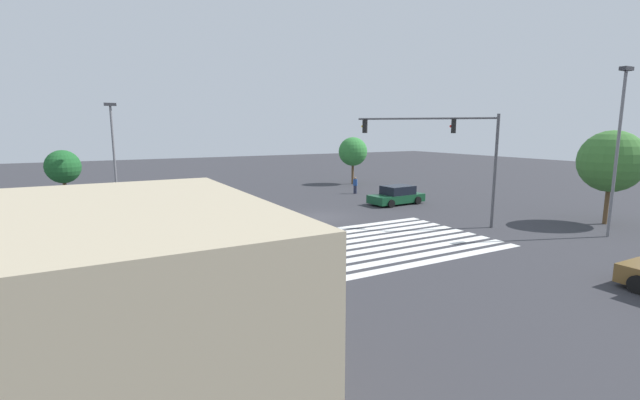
{
  "coord_description": "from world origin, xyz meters",
  "views": [
    {
      "loc": [
        -13.81,
        -25.02,
        5.93
      ],
      "look_at": [
        0.0,
        0.0,
        1.2
      ],
      "focal_mm": 24.0,
      "sensor_mm": 36.0,
      "label": 1
    }
  ],
  "objects_px": {
    "tree_corner_b": "(611,161)",
    "street_light_pole_b": "(618,139)",
    "car_2": "(397,196)",
    "tree_corner_a": "(63,167)",
    "traffic_signal_mast": "(452,145)",
    "car_1": "(192,239)",
    "tree_corner_c": "(353,152)",
    "pedestrian": "(355,184)",
    "street_light_pole_a": "(113,147)"
  },
  "relations": [
    {
      "from": "tree_corner_b",
      "to": "street_light_pole_b",
      "type": "bearing_deg",
      "value": -150.04
    },
    {
      "from": "car_2",
      "to": "tree_corner_a",
      "type": "distance_m",
      "value": 25.5
    },
    {
      "from": "traffic_signal_mast",
      "to": "car_1",
      "type": "distance_m",
      "value": 16.1
    },
    {
      "from": "tree_corner_a",
      "to": "tree_corner_c",
      "type": "distance_m",
      "value": 27.21
    },
    {
      "from": "pedestrian",
      "to": "traffic_signal_mast",
      "type": "bearing_deg",
      "value": 36.36
    },
    {
      "from": "car_2",
      "to": "street_light_pole_a",
      "type": "bearing_deg",
      "value": -24.87
    },
    {
      "from": "street_light_pole_b",
      "to": "tree_corner_a",
      "type": "height_order",
      "value": "street_light_pole_b"
    },
    {
      "from": "street_light_pole_b",
      "to": "tree_corner_a",
      "type": "distance_m",
      "value": 36.3
    },
    {
      "from": "car_1",
      "to": "pedestrian",
      "type": "bearing_deg",
      "value": 30.7
    },
    {
      "from": "tree_corner_c",
      "to": "car_1",
      "type": "bearing_deg",
      "value": -139.27
    },
    {
      "from": "street_light_pole_a",
      "to": "tree_corner_b",
      "type": "height_order",
      "value": "street_light_pole_a"
    },
    {
      "from": "street_light_pole_b",
      "to": "tree_corner_b",
      "type": "bearing_deg",
      "value": 29.96
    },
    {
      "from": "car_2",
      "to": "tree_corner_c",
      "type": "height_order",
      "value": "tree_corner_c"
    },
    {
      "from": "tree_corner_c",
      "to": "pedestrian",
      "type": "bearing_deg",
      "value": -121.3
    },
    {
      "from": "car_2",
      "to": "pedestrian",
      "type": "relative_size",
      "value": 3.0
    },
    {
      "from": "street_light_pole_b",
      "to": "tree_corner_a",
      "type": "bearing_deg",
      "value": 137.62
    },
    {
      "from": "street_light_pole_b",
      "to": "tree_corner_b",
      "type": "relative_size",
      "value": 1.56
    },
    {
      "from": "traffic_signal_mast",
      "to": "tree_corner_c",
      "type": "distance_m",
      "value": 20.97
    },
    {
      "from": "street_light_pole_b",
      "to": "street_light_pole_a",
      "type": "bearing_deg",
      "value": 136.99
    },
    {
      "from": "traffic_signal_mast",
      "to": "car_1",
      "type": "height_order",
      "value": "traffic_signal_mast"
    },
    {
      "from": "pedestrian",
      "to": "street_light_pole_a",
      "type": "relative_size",
      "value": 0.2
    },
    {
      "from": "pedestrian",
      "to": "tree_corner_b",
      "type": "distance_m",
      "value": 19.96
    },
    {
      "from": "car_1",
      "to": "tree_corner_b",
      "type": "xyz_separation_m",
      "value": [
        24.37,
        -6.23,
        3.3
      ]
    },
    {
      "from": "pedestrian",
      "to": "tree_corner_a",
      "type": "bearing_deg",
      "value": -54.05
    },
    {
      "from": "street_light_pole_a",
      "to": "traffic_signal_mast",
      "type": "bearing_deg",
      "value": -40.73
    },
    {
      "from": "traffic_signal_mast",
      "to": "pedestrian",
      "type": "bearing_deg",
      "value": -54.2
    },
    {
      "from": "street_light_pole_a",
      "to": "tree_corner_c",
      "type": "relative_size",
      "value": 1.52
    },
    {
      "from": "car_2",
      "to": "tree_corner_b",
      "type": "xyz_separation_m",
      "value": [
        6.9,
        -12.19,
        3.28
      ]
    },
    {
      "from": "pedestrian",
      "to": "tree_corner_c",
      "type": "distance_m",
      "value": 7.64
    },
    {
      "from": "car_2",
      "to": "pedestrian",
      "type": "height_order",
      "value": "pedestrian"
    },
    {
      "from": "street_light_pole_a",
      "to": "street_light_pole_b",
      "type": "relative_size",
      "value": 0.85
    },
    {
      "from": "traffic_signal_mast",
      "to": "car_2",
      "type": "height_order",
      "value": "traffic_signal_mast"
    },
    {
      "from": "street_light_pole_b",
      "to": "tree_corner_b",
      "type": "height_order",
      "value": "street_light_pole_b"
    },
    {
      "from": "car_2",
      "to": "tree_corner_c",
      "type": "bearing_deg",
      "value": -111.09
    },
    {
      "from": "street_light_pole_a",
      "to": "tree_corner_c",
      "type": "bearing_deg",
      "value": 11.25
    },
    {
      "from": "pedestrian",
      "to": "street_light_pole_a",
      "type": "distance_m",
      "value": 20.46
    },
    {
      "from": "car_1",
      "to": "street_light_pole_a",
      "type": "height_order",
      "value": "street_light_pole_a"
    },
    {
      "from": "street_light_pole_a",
      "to": "car_2",
      "type": "bearing_deg",
      "value": -21.3
    },
    {
      "from": "car_1",
      "to": "street_light_pole_a",
      "type": "relative_size",
      "value": 0.55
    },
    {
      "from": "traffic_signal_mast",
      "to": "tree_corner_b",
      "type": "distance_m",
      "value": 10.11
    },
    {
      "from": "pedestrian",
      "to": "street_light_pole_a",
      "type": "xyz_separation_m",
      "value": [
        -20.05,
        1.38,
        3.83
      ]
    },
    {
      "from": "car_1",
      "to": "car_2",
      "type": "relative_size",
      "value": 0.92
    },
    {
      "from": "tree_corner_a",
      "to": "tree_corner_c",
      "type": "height_order",
      "value": "tree_corner_c"
    },
    {
      "from": "traffic_signal_mast",
      "to": "street_light_pole_a",
      "type": "bearing_deg",
      "value": 4.27
    },
    {
      "from": "pedestrian",
      "to": "street_light_pole_b",
      "type": "distance_m",
      "value": 21.23
    },
    {
      "from": "traffic_signal_mast",
      "to": "street_light_pole_a",
      "type": "xyz_separation_m",
      "value": [
        -17.8,
        15.32,
        -0.31
      ]
    },
    {
      "from": "traffic_signal_mast",
      "to": "tree_corner_c",
      "type": "xyz_separation_m",
      "value": [
        5.97,
        20.05,
        -1.45
      ]
    },
    {
      "from": "traffic_signal_mast",
      "to": "tree_corner_a",
      "type": "relative_size",
      "value": 1.54
    },
    {
      "from": "pedestrian",
      "to": "car_1",
      "type": "bearing_deg",
      "value": -9.58
    },
    {
      "from": "car_1",
      "to": "tree_corner_c",
      "type": "height_order",
      "value": "tree_corner_c"
    }
  ]
}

